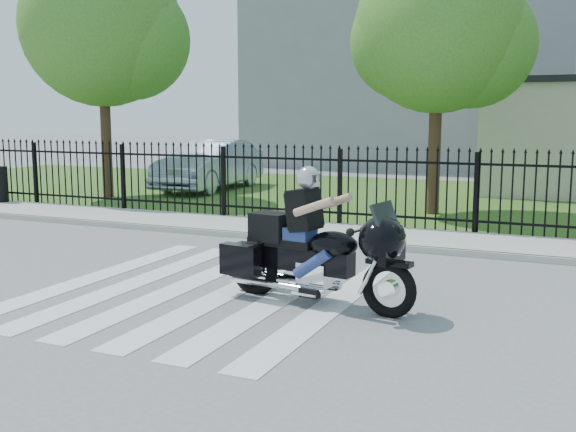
% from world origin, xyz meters
% --- Properties ---
extents(ground, '(120.00, 120.00, 0.00)m').
position_xyz_m(ground, '(0.00, 0.00, 0.00)').
color(ground, slate).
rests_on(ground, ground).
extents(crosswalk, '(5.00, 5.50, 0.01)m').
position_xyz_m(crosswalk, '(0.00, 0.00, 0.01)').
color(crosswalk, silver).
rests_on(crosswalk, ground).
extents(sidewalk, '(40.00, 2.00, 0.12)m').
position_xyz_m(sidewalk, '(0.00, 5.00, 0.06)').
color(sidewalk, '#ADAAA3').
rests_on(sidewalk, ground).
extents(curb, '(40.00, 0.12, 0.12)m').
position_xyz_m(curb, '(0.00, 4.00, 0.06)').
color(curb, '#ADAAA3').
rests_on(curb, ground).
extents(grass_strip, '(40.00, 12.00, 0.02)m').
position_xyz_m(grass_strip, '(0.00, 12.00, 0.01)').
color(grass_strip, '#346021').
rests_on(grass_strip, ground).
extents(iron_fence, '(26.00, 0.04, 1.80)m').
position_xyz_m(iron_fence, '(0.00, 6.00, 0.90)').
color(iron_fence, black).
rests_on(iron_fence, ground).
extents(tree_left, '(4.80, 4.80, 7.58)m').
position_xyz_m(tree_left, '(-8.50, 8.50, 5.17)').
color(tree_left, '#382316').
rests_on(tree_left, ground).
extents(tree_mid, '(4.20, 4.20, 6.78)m').
position_xyz_m(tree_mid, '(1.50, 9.00, 4.67)').
color(tree_mid, '#382316').
rests_on(tree_mid, ground).
extents(building_tall, '(15.00, 10.00, 12.00)m').
position_xyz_m(building_tall, '(-3.00, 26.00, 6.00)').
color(building_tall, gray).
rests_on(building_tall, ground).
extents(motorcycle_rider, '(2.89, 1.25, 1.93)m').
position_xyz_m(motorcycle_rider, '(1.70, 0.02, 0.79)').
color(motorcycle_rider, black).
rests_on(motorcycle_rider, ground).
extents(parked_car, '(1.96, 5.16, 1.68)m').
position_xyz_m(parked_car, '(-6.62, 11.51, 0.86)').
color(parked_car, '#A6B5D2').
rests_on(parked_car, grass_strip).
extents(litter_bin, '(0.54, 0.54, 1.00)m').
position_xyz_m(litter_bin, '(-10.05, 5.70, 0.62)').
color(litter_bin, black).
rests_on(litter_bin, sidewalk).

